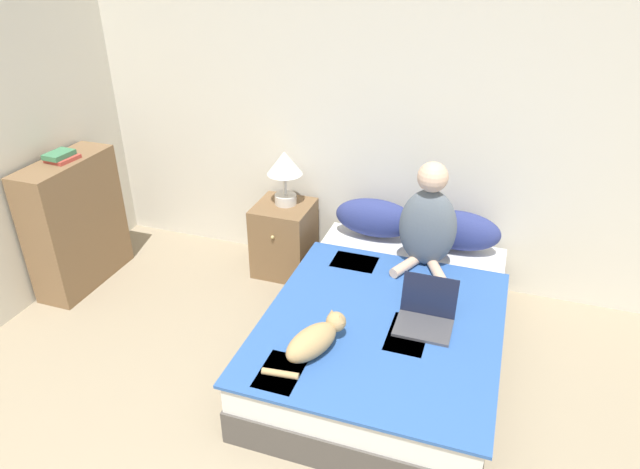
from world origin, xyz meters
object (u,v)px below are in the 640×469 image
(pillow_near, at_px, (375,218))
(cat_tabby, at_px, (315,339))
(nightstand, at_px, (284,238))
(book_stack_top, at_px, (61,156))
(laptop_open, at_px, (425,316))
(bookshelf, at_px, (76,223))
(table_lamp, at_px, (285,168))
(pillow_far, at_px, (457,230))
(person_sitting, at_px, (428,223))
(bed, at_px, (387,331))

(pillow_near, distance_m, cat_tabby, 1.42)
(nightstand, bearing_deg, book_stack_top, -155.75)
(laptop_open, height_order, nightstand, laptop_open)
(bookshelf, xyz_separation_m, book_stack_top, (0.00, 0.00, 0.53))
(cat_tabby, bearing_deg, table_lamp, 51.59)
(table_lamp, bearing_deg, nightstand, -102.64)
(pillow_far, xyz_separation_m, table_lamp, (-1.32, -0.04, 0.32))
(cat_tabby, relative_size, book_stack_top, 2.23)
(nightstand, xyz_separation_m, bookshelf, (-1.43, -0.65, 0.21))
(laptop_open, bearing_deg, bookshelf, 174.96)
(cat_tabby, distance_m, book_stack_top, 2.34)
(table_lamp, bearing_deg, laptop_open, -36.50)
(nightstand, xyz_separation_m, book_stack_top, (-1.43, -0.64, 0.75))
(person_sitting, height_order, table_lamp, person_sitting)
(pillow_far, height_order, book_stack_top, book_stack_top)
(pillow_near, distance_m, bookshelf, 2.26)
(nightstand, bearing_deg, bookshelf, -155.70)
(cat_tabby, xyz_separation_m, nightstand, (-0.73, 1.35, -0.20))
(pillow_far, distance_m, laptop_open, 0.97)
(table_lamp, height_order, book_stack_top, book_stack_top)
(person_sitting, relative_size, bookshelf, 0.75)
(nightstand, bearing_deg, person_sitting, -10.74)
(cat_tabby, height_order, book_stack_top, book_stack_top)
(cat_tabby, relative_size, nightstand, 0.84)
(pillow_far, relative_size, bookshelf, 0.61)
(bed, xyz_separation_m, nightstand, (-1.02, 0.78, 0.09))
(cat_tabby, xyz_separation_m, bookshelf, (-2.16, 0.70, 0.01))
(pillow_near, height_order, book_stack_top, book_stack_top)
(laptop_open, bearing_deg, book_stack_top, 174.90)
(pillow_near, height_order, table_lamp, table_lamp)
(bed, relative_size, cat_tabby, 4.07)
(pillow_far, relative_size, table_lamp, 1.43)
(table_lamp, xyz_separation_m, book_stack_top, (-1.44, -0.68, 0.16))
(bed, xyz_separation_m, person_sitting, (0.12, 0.56, 0.53))
(bed, xyz_separation_m, bookshelf, (-2.45, 0.13, 0.30))
(cat_tabby, bearing_deg, laptop_open, -25.86)
(pillow_near, xyz_separation_m, table_lamp, (-0.71, -0.04, 0.32))
(cat_tabby, height_order, table_lamp, table_lamp)
(bookshelf, bearing_deg, table_lamp, 25.33)
(bed, bearing_deg, pillow_far, 70.24)
(pillow_near, relative_size, person_sitting, 0.81)
(person_sitting, xyz_separation_m, table_lamp, (-1.14, 0.25, 0.15))
(pillow_near, height_order, nightstand, pillow_near)
(bed, height_order, book_stack_top, book_stack_top)
(book_stack_top, bearing_deg, bed, -3.10)
(table_lamp, bearing_deg, pillow_far, 1.59)
(pillow_far, relative_size, nightstand, 1.05)
(table_lamp, relative_size, bookshelf, 0.42)
(bed, distance_m, bookshelf, 2.47)
(bed, bearing_deg, book_stack_top, 176.90)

